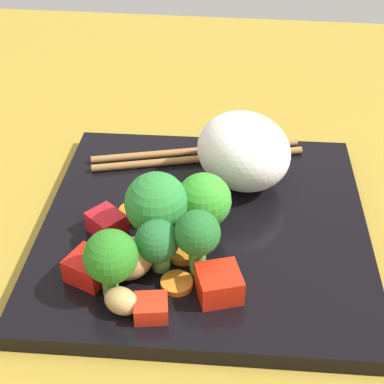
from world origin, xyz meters
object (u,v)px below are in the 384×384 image
at_px(square_plate, 205,227).
at_px(carrot_slice_1, 132,215).
at_px(chopstick_pair, 198,155).
at_px(rice_mound, 243,151).
at_px(broccoli_floret_1, 200,236).

bearing_deg(square_plate, carrot_slice_1, -86.28).
bearing_deg(chopstick_pair, rice_mound, 126.52).
distance_m(rice_mound, carrot_slice_1, 0.12).
bearing_deg(carrot_slice_1, chopstick_pair, 155.57).
height_order(rice_mound, chopstick_pair, rice_mound).
bearing_deg(rice_mound, carrot_slice_1, -54.26).
distance_m(square_plate, broccoli_floret_1, 0.08).
bearing_deg(chopstick_pair, broccoli_floret_1, 81.09).
height_order(square_plate, rice_mound, rice_mound).
bearing_deg(rice_mound, chopstick_pair, -127.76).
bearing_deg(broccoli_floret_1, square_plate, -178.00).
relative_size(broccoli_floret_1, carrot_slice_1, 2.27).
height_order(square_plate, chopstick_pair, chopstick_pair).
bearing_deg(chopstick_pair, square_plate, 84.18).
relative_size(square_plate, carrot_slice_1, 11.02).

